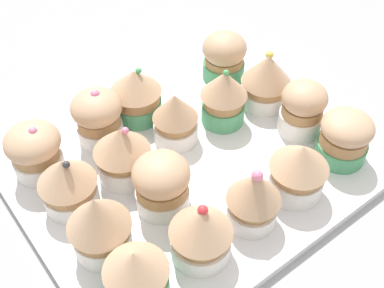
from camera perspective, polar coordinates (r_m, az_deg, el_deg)
The scene contains 19 objects.
ground_plane at distance 59.68cm, azimuth 0.00°, elevation -3.77°, with size 180.00×180.00×3.00cm, color #9E9EA3.
baking_tray at distance 58.08cm, azimuth 0.00°, elevation -2.45°, with size 39.12×32.24×1.20cm.
cupcake_0 at distance 45.53cm, azimuth -6.46°, elevation -14.62°, with size 6.06×6.06×6.88cm.
cupcake_1 at distance 47.53cm, azimuth 1.04°, elevation -10.19°, with size 6.23×6.23×7.10cm.
cupcake_2 at distance 49.94cm, azimuth 7.28°, elevation -6.00°, with size 5.64×5.64×7.75cm.
cupcake_3 at distance 53.37cm, azimuth 12.22°, elevation -2.83°, with size 6.37×6.37×6.95cm.
cupcake_4 at distance 58.52cm, azimuth 17.23°, elevation 0.81°, with size 5.97×5.97×6.35cm.
cupcake_5 at distance 48.10cm, azimuth -10.71°, elevation -9.08°, with size 6.28×6.28×7.89cm.
cupcake_6 at distance 51.17cm, azimuth -3.53°, elevation -4.50°, with size 6.05×6.05×6.89cm.
cupcake_7 at distance 60.34cm, azimuth 12.66°, elevation 4.10°, with size 5.41×5.41×7.03cm.
cupcake_8 at distance 52.73cm, azimuth -14.21°, elevation -4.32°, with size 6.23×6.23×7.02cm.
cupcake_9 at distance 54.23cm, azimuth -8.08°, elevation -0.93°, with size 6.33×6.33×7.35cm.
cupcake_10 at distance 57.78cm, azimuth -1.95°, elevation 3.07°, with size 5.41×5.41×6.92cm.
cupcake_11 at distance 60.04cm, azimuth 3.69°, elevation 5.54°, with size 5.76×5.76×7.80cm.
cupcake_12 at distance 63.35cm, azimuth 8.55°, elevation 7.38°, with size 6.31×6.31×7.68cm.
cupcake_13 at distance 56.97cm, azimuth -17.71°, elevation -0.64°, with size 6.18×6.18×6.83cm.
cupcake_14 at distance 58.88cm, azimuth -10.83°, elevation 3.18°, with size 5.97×5.97×7.23cm.
cupcake_15 at distance 61.26cm, azimuth -6.49°, elevation 5.83°, with size 6.37×6.37×7.22cm.
cupcake_16 at distance 67.17cm, azimuth 3.74°, elevation 10.08°, with size 5.86×5.86×6.84cm.
Camera 1 is at (-23.17, -30.34, 44.37)cm, focal length 46.13 mm.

